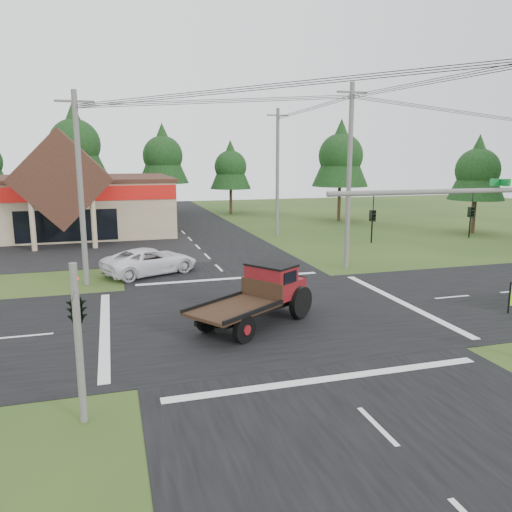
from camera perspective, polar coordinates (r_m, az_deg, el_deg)
name	(u,v)px	position (r m, az deg, el deg)	size (l,w,h in m)	color
ground	(265,315)	(22.83, 1.06, -6.72)	(120.00, 120.00, 0.00)	#234117
road_ns	(265,314)	(22.83, 1.06, -6.69)	(12.00, 120.00, 0.02)	black
road_ew	(265,314)	(22.83, 1.06, -6.69)	(120.00, 12.00, 0.02)	black
parking_apron	(7,254)	(41.03, -26.58, 0.20)	(28.00, 14.00, 0.02)	black
cvs_building	(5,204)	(51.30, -26.71, 5.31)	(30.40, 18.20, 9.19)	tan
traffic_signal_mast	(503,238)	(18.26, 26.38, 1.82)	(8.12, 0.24, 7.00)	#595651
traffic_signal_corner	(76,294)	(13.89, -19.93, -4.14)	(0.53, 2.48, 4.40)	#595651
utility_pole_nw	(80,188)	(28.81, -19.44, 7.33)	(2.00, 0.30, 10.50)	#595651
utility_pole_ne	(349,176)	(32.19, 10.60, 9.02)	(2.00, 0.30, 11.50)	#595651
utility_pole_n	(277,172)	(45.13, 2.46, 9.61)	(2.00, 0.30, 11.20)	#595651
tree_row_c	(75,142)	(61.84, -20.02, 12.17)	(7.28, 7.28, 13.13)	#332316
tree_row_d	(163,154)	(63.06, -10.61, 11.39)	(6.16, 6.16, 11.11)	#332316
tree_row_e	(230,165)	(62.44, -2.93, 10.34)	(5.04, 5.04, 9.09)	#332316
tree_side_ne	(341,154)	(56.33, 9.66, 11.46)	(6.16, 6.16, 11.11)	#332316
tree_side_e_near	(478,168)	(50.56, 24.01, 9.17)	(5.04, 5.04, 9.09)	#332316
antique_flatbed_truck	(254,297)	(21.01, -0.28, -4.70)	(2.31, 6.06, 2.53)	#5D0D15
white_pickup	(150,261)	(31.08, -11.99, -0.57)	(2.67, 5.79, 1.61)	white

